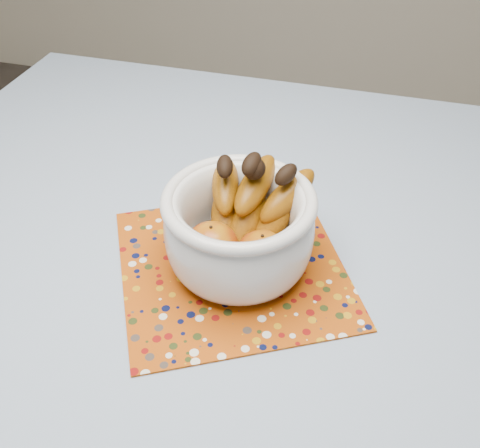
# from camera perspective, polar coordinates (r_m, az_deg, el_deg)

# --- Properties ---
(table) EXTENTS (1.20, 1.20, 0.75)m
(table) POSITION_cam_1_polar(r_m,az_deg,el_deg) (1.01, -4.24, -6.30)
(table) COLOR brown
(table) RESTS_ON ground
(tablecloth) EXTENTS (1.32, 1.32, 0.01)m
(tablecloth) POSITION_cam_1_polar(r_m,az_deg,el_deg) (0.95, -4.48, -2.92)
(tablecloth) COLOR slate
(tablecloth) RESTS_ON table
(placemat) EXTENTS (0.48, 0.48, 0.00)m
(placemat) POSITION_cam_1_polar(r_m,az_deg,el_deg) (0.92, -0.80, -4.35)
(placemat) COLOR #993D08
(placemat) RESTS_ON tablecloth
(fruit_bowl) EXTENTS (0.26, 0.25, 0.20)m
(fruit_bowl) POSITION_cam_1_polar(r_m,az_deg,el_deg) (0.87, 0.42, 0.37)
(fruit_bowl) COLOR silver
(fruit_bowl) RESTS_ON placemat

